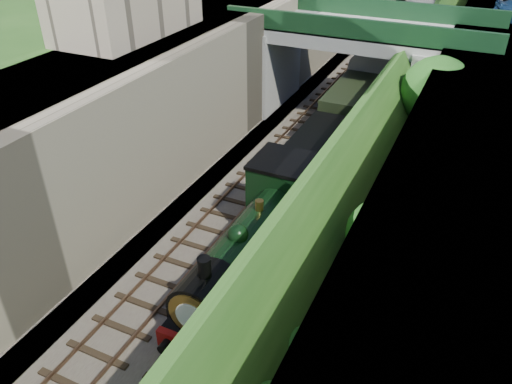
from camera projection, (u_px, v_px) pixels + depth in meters
trackbed at (330, 140)px, 31.03m from camera, size 10.00×90.00×0.20m
retaining_wall at (250, 74)px, 31.18m from camera, size 1.00×90.00×7.00m
street_plateau_left at (201, 67)px, 32.44m from camera, size 6.00×90.00×7.00m
street_plateau_right at (509, 122)px, 26.01m from camera, size 8.00×90.00×6.25m
embankment_slope at (419, 116)px, 27.42m from camera, size 4.53×90.00×6.36m
track_left at (300, 132)px, 31.67m from camera, size 2.50×90.00×0.20m
track_right at (349, 141)px, 30.52m from camera, size 2.50×90.00×0.20m
road_bridge at (368, 61)px, 31.63m from camera, size 16.00×6.40×7.25m
tree at (439, 94)px, 25.22m from camera, size 3.60×3.80×6.60m
locomotive at (257, 241)px, 19.47m from camera, size 3.10×10.23×3.83m
tender at (319, 164)px, 25.26m from camera, size 2.70×6.00×3.05m
coach_front at (378, 79)px, 34.68m from camera, size 2.90×18.00×3.70m
coach_middle at (423, 20)px, 49.09m from camera, size 2.90×18.00×3.70m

